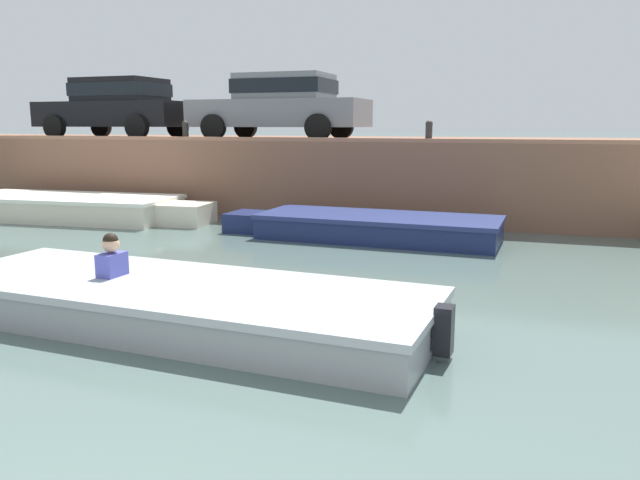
% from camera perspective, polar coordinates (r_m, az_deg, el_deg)
% --- Properties ---
extents(ground_plane, '(400.00, 400.00, 0.00)m').
position_cam_1_polar(ground_plane, '(7.36, 2.60, -6.09)').
color(ground_plane, '#4C605B').
extents(far_quay_wall, '(60.00, 6.00, 1.74)m').
position_cam_1_polar(far_quay_wall, '(15.90, 11.79, 5.87)').
color(far_quay_wall, brown).
rests_on(far_quay_wall, ground).
extents(far_wall_coping, '(60.00, 0.24, 0.08)m').
position_cam_1_polar(far_wall_coping, '(13.00, 10.31, 8.94)').
color(far_wall_coping, '#9F6C52').
rests_on(far_wall_coping, far_quay_wall).
extents(boat_moored_west_cream, '(5.96, 2.28, 0.53)m').
position_cam_1_polar(boat_moored_west_cream, '(14.97, -21.31, 2.76)').
color(boat_moored_west_cream, silver).
rests_on(boat_moored_west_cream, ground).
extents(boat_moored_central_navy, '(5.30, 1.79, 0.46)m').
position_cam_1_polar(boat_moored_central_navy, '(11.63, 4.35, 1.22)').
color(boat_moored_central_navy, navy).
rests_on(boat_moored_central_navy, ground).
extents(motorboat_passing, '(6.83, 2.18, 0.93)m').
position_cam_1_polar(motorboat_passing, '(7.02, -14.78, -5.36)').
color(motorboat_passing, '#93999E').
rests_on(motorboat_passing, ground).
extents(car_leftmost_black, '(4.14, 2.05, 1.54)m').
position_cam_1_polar(car_leftmost_black, '(17.63, -17.96, 11.61)').
color(car_leftmost_black, black).
rests_on(car_leftmost_black, far_quay_wall).
extents(car_left_inner_grey, '(4.25, 1.93, 1.54)m').
position_cam_1_polar(car_left_inner_grey, '(15.33, -3.58, 12.32)').
color(car_left_inner_grey, slate).
rests_on(car_left_inner_grey, far_quay_wall).
extents(mooring_bollard_west, '(0.15, 0.15, 0.45)m').
position_cam_1_polar(mooring_bollard_west, '(15.12, -12.20, 9.83)').
color(mooring_bollard_west, '#2D2B28').
rests_on(mooring_bollard_west, far_quay_wall).
extents(mooring_bollard_mid, '(0.15, 0.15, 0.45)m').
position_cam_1_polar(mooring_bollard_mid, '(13.14, 9.93, 9.84)').
color(mooring_bollard_mid, '#2D2B28').
rests_on(mooring_bollard_mid, far_quay_wall).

